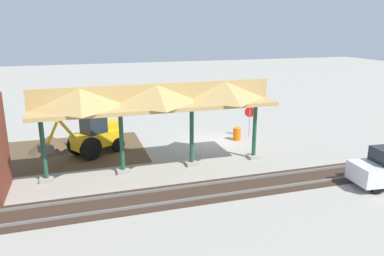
% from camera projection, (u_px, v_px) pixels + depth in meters
% --- Properties ---
extents(ground_plane, '(120.00, 120.00, 0.00)m').
position_uv_depth(ground_plane, '(215.00, 141.00, 26.50)').
color(ground_plane, '#9E998E').
extents(dirt_work_zone, '(8.92, 7.00, 0.01)m').
position_uv_depth(dirt_work_zone, '(74.00, 152.00, 24.31)').
color(dirt_work_zone, brown).
rests_on(dirt_work_zone, ground).
extents(platform_canopy, '(13.21, 3.20, 4.90)m').
position_uv_depth(platform_canopy, '(157.00, 97.00, 20.34)').
color(platform_canopy, '#9E998E').
rests_on(platform_canopy, ground).
extents(rail_tracks, '(60.00, 2.58, 0.15)m').
position_uv_depth(rail_tracks, '(267.00, 183.00, 19.40)').
color(rail_tracks, slate).
rests_on(rail_tracks, ground).
extents(stop_sign, '(0.73, 0.28, 2.24)m').
position_uv_depth(stop_sign, '(250.00, 115.00, 27.25)').
color(stop_sign, gray).
rests_on(stop_sign, ground).
extents(backhoe, '(5.14, 3.73, 2.82)m').
position_uv_depth(backhoe, '(95.00, 135.00, 23.60)').
color(backhoe, '#EAB214').
rests_on(backhoe, ground).
extents(dirt_mound, '(5.71, 5.71, 2.07)m').
position_uv_depth(dirt_mound, '(51.00, 150.00, 24.58)').
color(dirt_mound, brown).
rests_on(dirt_mound, ground).
extents(traffic_barrel, '(0.56, 0.56, 0.90)m').
position_uv_depth(traffic_barrel, '(237.00, 134.00, 26.70)').
color(traffic_barrel, orange).
rests_on(traffic_barrel, ground).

